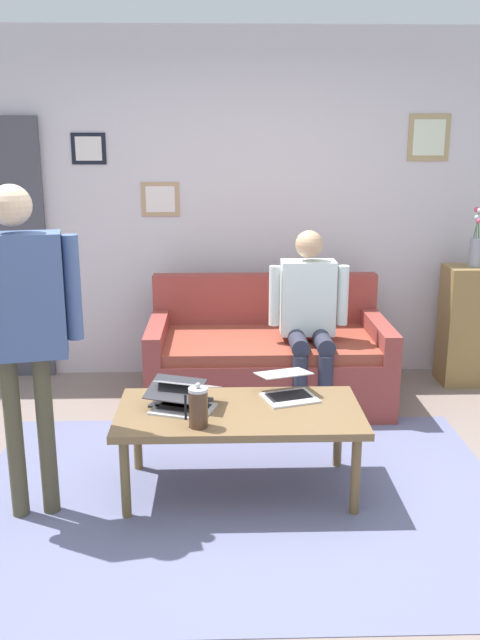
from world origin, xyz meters
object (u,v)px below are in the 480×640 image
Objects in this scene: laptop_left at (287,389)px; person_standing at (20,312)px; coffee_table at (239,417)px; french_press at (198,407)px; couch at (267,360)px; laptop_right at (185,400)px; laptop_center at (179,398)px; side_shelf at (469,325)px; flower_vase at (476,248)px; person_seated at (309,312)px.

laptop_left is 1.50m from person_standing.
french_press is at bearing 45.52° from coffee_table.
couch is 4.33× the size of laptop_right.
laptop_center is 2.71m from side_shelf.
laptop_center is at bearing 10.21° from laptop_left.
french_press is at bearing 73.72° from couch.
laptop_right is 0.24× the size of person_standing.
flower_vase is 1.49m from person_seated.
couch is 1.02× the size of person_standing.
flower_vase is at bearing -147.09° from person_standing.
flower_vase is (0.00, 0.00, 0.61)m from side_shelf.
flower_vase reaches higher than coffee_table.
side_shelf is at bearing -147.07° from person_standing.
couch reaches higher than laptop_center.
person_seated is (-0.51, -1.12, 0.30)m from coffee_table.
couch is 1.81m from flower_vase.
laptop_right is at bearing 53.72° from person_seated.
laptop_right is (0.29, -0.03, 0.09)m from coffee_table.
french_press reaches higher than laptop_center.
laptop_left is at bearing -141.13° from french_press.
person_standing reaches higher than person_seated.
couch reaches higher than laptop_right.
couch is at bearing -100.26° from coffee_table.
side_shelf is (-1.61, -0.32, 0.16)m from couch.
couch is at bearing -88.51° from laptop_left.
laptop_right is 0.42× the size of side_shelf.
french_press is at bearing 61.60° from person_seated.
couch is at bearing -40.37° from person_seated.
french_press is 1.53m from person_seated.
person_standing is (1.34, 0.39, 0.56)m from laptop_left.
laptop_center is at bearing -159.17° from person_standing.
flower_vase reaches higher than person_seated.
person_standing is at bearing 11.26° from coffee_table.
person_standing is at bearing 40.31° from person_seated.
french_press is 0.25× the size of side_shelf.
person_standing reaches higher than couch.
french_press reaches higher than laptop_left.
laptop_left is 2.17m from side_shelf.
side_shelf reaches higher than laptop_right.
person_seated is (-0.72, -1.34, 0.15)m from french_press.
person_seated reaches higher than laptop_left.
coffee_table is 3.37× the size of laptop_left.
laptop_center is at bearing 36.39° from flower_vase.
laptop_center is at bearing -11.67° from coffee_table.
side_shelf reaches higher than coffee_table.
coffee_table is 0.34m from french_press.
couch is 1.34× the size of person_seated.
couch is at bearing -114.05° from laptop_center.
laptop_left is at bearing -147.33° from coffee_table.
side_shelf is at bearing -137.86° from coffee_table.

